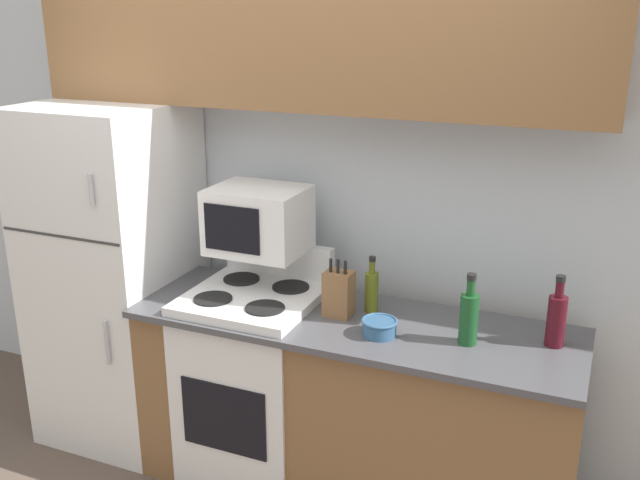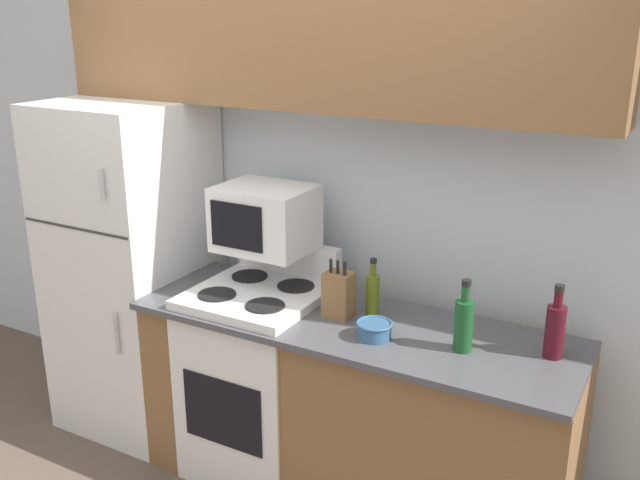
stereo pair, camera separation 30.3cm
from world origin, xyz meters
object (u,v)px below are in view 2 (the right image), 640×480
Objects in this scene: refrigerator at (134,267)px; bottle_wine_red at (555,329)px; bowl at (374,329)px; knife_block at (339,294)px; bottle_olive_oil at (373,292)px; bottle_wine_green at (464,323)px; microwave at (265,218)px; stove at (260,377)px.

bottle_wine_red is at bearing 0.27° from refrigerator.
bottle_wine_red reaches higher than bowl.
refrigerator reaches higher than knife_block.
bottle_olive_oil is 0.87× the size of bottle_wine_green.
microwave is 0.62m from bottle_olive_oil.
knife_block is 0.91m from bottle_wine_red.
bowl is 0.51× the size of bottle_wine_green.
bottle_olive_oil is (0.56, -0.01, -0.26)m from microwave.
bowl is 0.51× the size of bottle_wine_red.
stove is 0.66m from knife_block.
bottle_wine_green reaches higher than stove.
bottle_olive_oil is at bearing 38.10° from knife_block.
refrigerator is 1.49m from bowl.
refrigerator is 5.82× the size of bottle_wine_green.
microwave is at bearing 166.60° from knife_block.
microwave is 1.65× the size of bottle_olive_oil.
knife_block is 0.88× the size of bottle_wine_red.
bottle_wine_green is (1.83, -0.11, 0.13)m from refrigerator.
bottle_wine_red is (2.16, 0.01, 0.13)m from refrigerator.
knife_block reaches higher than bowl.
bottle_olive_oil is at bearing 11.38° from stove.
refrigerator is 0.93m from stove.
microwave is (-0.03, 0.12, 0.77)m from stove.
refrigerator reaches higher than bottle_wine_red.
stove is 1.43m from bottle_wine_red.
knife_block is at bearing -2.55° from refrigerator.
stove is (0.83, -0.07, -0.39)m from refrigerator.
stove is at bearing 177.81° from bottle_wine_green.
bowl is at bearing -6.80° from refrigerator.
bottle_wine_green is at bearing -8.75° from microwave.
bottle_olive_oil is (0.54, 0.11, 0.51)m from stove.
knife_block is (1.25, -0.06, 0.12)m from refrigerator.
bowl is (0.23, -0.12, -0.07)m from knife_block.
microwave is at bearing 3.52° from refrigerator.
knife_block is at bearing 152.22° from bowl.
bottle_olive_oil reaches higher than bowl.
refrigerator reaches higher than bottle_wine_green.
bottle_wine_red is at bearing -1.68° from microwave.
refrigerator is at bearing 177.45° from knife_block.
knife_block is at bearing -13.40° from microwave.
bottle_wine_red is 0.35m from bottle_wine_green.
refrigerator reaches higher than microwave.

